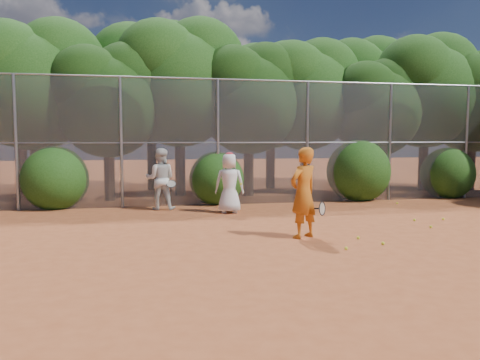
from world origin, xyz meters
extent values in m
plane|color=#A04924|center=(0.00, 0.00, 0.00)|extent=(80.00, 80.00, 0.00)
cylinder|color=gray|center=(-7.00, 6.00, 2.00)|extent=(0.09, 0.09, 4.00)
cylinder|color=gray|center=(-4.00, 6.00, 2.00)|extent=(0.09, 0.09, 4.00)
cylinder|color=gray|center=(-1.00, 6.00, 2.00)|extent=(0.09, 0.09, 4.00)
cylinder|color=gray|center=(2.00, 6.00, 2.00)|extent=(0.09, 0.09, 4.00)
cylinder|color=gray|center=(5.00, 6.00, 2.00)|extent=(0.09, 0.09, 4.00)
cylinder|color=gray|center=(8.00, 6.00, 2.00)|extent=(0.09, 0.09, 4.00)
cylinder|color=gray|center=(0.00, 6.00, 4.00)|extent=(20.00, 0.05, 0.05)
cylinder|color=gray|center=(0.00, 6.00, 2.00)|extent=(20.00, 0.04, 0.04)
cube|color=slate|center=(0.00, 6.00, 2.00)|extent=(20.00, 0.02, 4.00)
cylinder|color=black|center=(-7.00, 8.50, 1.26)|extent=(0.38, 0.38, 2.52)
sphere|color=#194110|center=(-7.00, 8.50, 3.73)|extent=(4.03, 4.03, 4.03)
sphere|color=#194110|center=(-6.19, 8.90, 4.74)|extent=(3.23, 3.23, 3.23)
sphere|color=#194110|center=(-7.71, 8.20, 4.54)|extent=(3.02, 3.02, 3.02)
cylinder|color=black|center=(-4.50, 7.80, 1.08)|extent=(0.36, 0.36, 2.17)
sphere|color=black|center=(-4.50, 7.80, 3.21)|extent=(3.47, 3.47, 3.47)
sphere|color=black|center=(-3.81, 8.15, 4.08)|extent=(2.78, 2.78, 2.78)
sphere|color=black|center=(-5.11, 7.54, 3.91)|extent=(2.60, 2.60, 2.60)
cylinder|color=black|center=(-2.00, 8.80, 1.33)|extent=(0.39, 0.39, 2.66)
sphere|color=#194110|center=(-2.00, 8.80, 3.94)|extent=(4.26, 4.26, 4.26)
sphere|color=#194110|center=(-1.15, 9.23, 5.00)|extent=(3.40, 3.40, 3.40)
sphere|color=#194110|center=(-2.74, 8.48, 4.79)|extent=(3.19, 3.19, 3.19)
cylinder|color=black|center=(0.50, 8.20, 1.14)|extent=(0.37, 0.37, 2.27)
sphere|color=black|center=(0.50, 8.20, 3.37)|extent=(3.64, 3.64, 3.64)
sphere|color=black|center=(1.23, 8.56, 4.28)|extent=(2.91, 2.91, 2.91)
sphere|color=black|center=(-0.14, 7.93, 4.10)|extent=(2.73, 2.73, 2.73)
cylinder|color=black|center=(3.00, 9.00, 1.22)|extent=(0.38, 0.38, 2.45)
sphere|color=#194110|center=(3.00, 9.00, 3.63)|extent=(3.92, 3.92, 3.92)
sphere|color=#194110|center=(3.78, 9.39, 4.61)|extent=(3.14, 3.14, 3.14)
sphere|color=#194110|center=(2.31, 8.71, 4.41)|extent=(2.94, 2.94, 2.94)
cylinder|color=black|center=(5.50, 8.00, 1.05)|extent=(0.36, 0.36, 2.10)
sphere|color=black|center=(5.50, 8.00, 3.11)|extent=(3.36, 3.36, 3.36)
sphere|color=black|center=(6.17, 8.34, 3.95)|extent=(2.69, 2.69, 2.69)
sphere|color=black|center=(4.91, 7.75, 3.78)|extent=(2.52, 2.52, 2.52)
cylinder|color=black|center=(8.00, 8.60, 1.29)|extent=(0.39, 0.39, 2.59)
sphere|color=#194110|center=(8.00, 8.60, 3.83)|extent=(4.14, 4.14, 4.14)
sphere|color=#194110|center=(8.83, 9.01, 4.87)|extent=(3.32, 3.32, 3.32)
sphere|color=#194110|center=(7.27, 8.29, 4.66)|extent=(3.11, 3.11, 3.11)
cylinder|color=black|center=(10.00, 8.30, 1.15)|extent=(0.37, 0.37, 2.31)
sphere|color=black|center=(10.00, 8.30, 3.42)|extent=(3.70, 3.70, 3.70)
sphere|color=black|center=(9.35, 8.02, 4.16)|extent=(2.77, 2.77, 2.77)
cylinder|color=black|center=(-8.00, 10.80, 1.31)|extent=(0.39, 0.39, 2.62)
sphere|color=#194110|center=(-8.00, 10.80, 3.88)|extent=(4.20, 4.20, 4.20)
sphere|color=#194110|center=(-7.16, 11.22, 4.94)|extent=(3.36, 3.36, 3.36)
cylinder|color=black|center=(-3.00, 11.00, 1.40)|extent=(0.40, 0.40, 2.80)
sphere|color=#194110|center=(-3.00, 11.00, 4.14)|extent=(4.48, 4.48, 4.48)
sphere|color=#194110|center=(-2.10, 11.45, 5.26)|extent=(3.58, 3.58, 3.58)
sphere|color=#194110|center=(-3.78, 10.66, 5.04)|extent=(3.36, 3.36, 3.36)
cylinder|color=black|center=(2.00, 10.60, 1.26)|extent=(0.38, 0.38, 2.52)
sphere|color=#194110|center=(2.00, 10.60, 3.73)|extent=(4.03, 4.03, 4.03)
sphere|color=#194110|center=(2.81, 11.00, 4.74)|extent=(3.23, 3.23, 3.23)
sphere|color=#194110|center=(1.29, 10.30, 4.54)|extent=(3.02, 3.02, 3.02)
cylinder|color=black|center=(6.50, 11.20, 1.36)|extent=(0.40, 0.40, 2.73)
sphere|color=#194110|center=(6.50, 11.20, 4.04)|extent=(4.37, 4.37, 4.37)
sphere|color=#194110|center=(7.37, 11.64, 5.13)|extent=(3.49, 3.49, 3.49)
sphere|color=#194110|center=(5.74, 10.87, 4.91)|extent=(3.28, 3.28, 3.28)
sphere|color=#194110|center=(-6.00, 6.30, 1.00)|extent=(2.00, 2.00, 2.00)
sphere|color=#194110|center=(-1.00, 6.30, 0.90)|extent=(1.80, 1.80, 1.80)
sphere|color=#194110|center=(4.00, 6.30, 1.10)|extent=(2.20, 2.20, 2.20)
sphere|color=#194110|center=(7.50, 6.30, 0.95)|extent=(1.90, 1.90, 1.90)
imported|color=#C86517|center=(-0.01, 0.61, 0.97)|extent=(0.84, 0.74, 1.94)
torus|color=black|center=(0.34, 0.41, 0.65)|extent=(0.25, 0.24, 0.30)
cylinder|color=black|center=(0.19, 0.57, 0.64)|extent=(0.22, 0.23, 0.05)
imported|color=white|center=(-0.94, 4.28, 0.86)|extent=(0.92, 0.68, 1.72)
ellipsoid|color=red|center=(-0.94, 4.28, 1.68)|extent=(0.22, 0.22, 0.13)
sphere|color=yellow|center=(-0.64, 4.08, 0.85)|extent=(0.07, 0.07, 0.07)
imported|color=silver|center=(-2.86, 5.33, 0.92)|extent=(0.99, 0.82, 1.84)
torus|color=black|center=(-2.56, 5.03, 0.80)|extent=(0.31, 0.24, 0.23)
cylinder|color=black|center=(-2.55, 5.19, 0.65)|extent=(0.04, 0.22, 0.22)
sphere|color=yellow|center=(3.33, 1.02, 0.03)|extent=(0.07, 0.07, 0.07)
sphere|color=yellow|center=(3.48, 1.96, 0.03)|extent=(0.07, 0.07, 0.07)
sphere|color=yellow|center=(1.08, 0.22, 0.03)|extent=(0.07, 0.07, 0.07)
sphere|color=yellow|center=(4.30, 1.94, 0.03)|extent=(0.07, 0.07, 0.07)
sphere|color=yellow|center=(0.42, -0.63, 0.03)|extent=(0.07, 0.07, 0.07)
sphere|color=yellow|center=(4.74, 4.95, 0.03)|extent=(0.07, 0.07, 0.07)
sphere|color=yellow|center=(1.33, -0.38, 0.03)|extent=(0.07, 0.07, 0.07)
camera|label=1|loc=(-3.32, -8.80, 2.11)|focal=35.00mm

